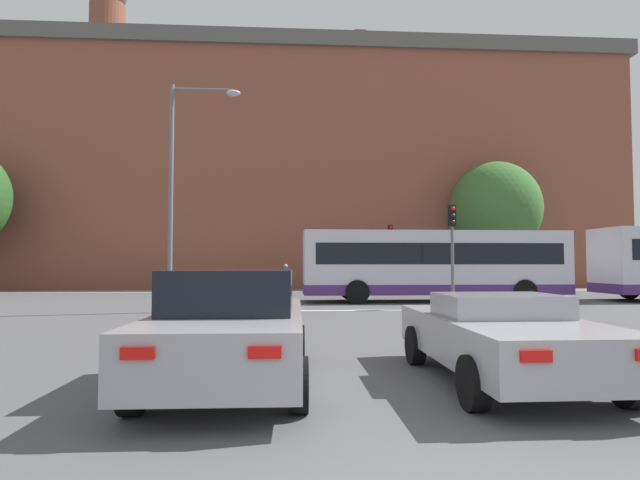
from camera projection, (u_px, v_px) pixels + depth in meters
name	position (u px, v px, depth m)	size (l,w,h in m)	color
stop_line_strip	(321.00, 310.00, 17.82)	(7.68, 0.30, 0.01)	silver
far_pavement	(308.00, 291.00, 30.09)	(68.53, 2.50, 0.01)	gray
brick_civic_building	(302.00, 173.00, 39.57)	(46.83, 12.71, 24.59)	brown
car_saloon_left	(233.00, 326.00, 7.06)	(2.14, 4.71, 1.61)	#9E9EA3
car_roadster_right	(502.00, 336.00, 7.16)	(2.08, 4.31, 1.25)	#9E9EA3
bus_crossing_lead	(433.00, 264.00, 22.14)	(11.54, 2.72, 3.09)	silver
traffic_light_far_right	(390.00, 247.00, 29.66)	(0.26, 0.31, 3.95)	slate
traffic_light_near_right	(452.00, 238.00, 18.76)	(0.26, 0.31, 3.88)	slate
street_lamp_junction	(183.00, 173.00, 17.39)	(2.46, 0.36, 7.96)	slate
pedestrian_waiting	(381.00, 275.00, 31.01)	(0.40, 0.46, 1.59)	black
pedestrian_walking_east	(286.00, 275.00, 29.75)	(0.45, 0.41, 1.64)	#333851
pedestrian_walking_west	(313.00, 273.00, 30.80)	(0.37, 0.46, 1.80)	#333851
tree_kerbside	(495.00, 209.00, 32.80)	(5.87, 5.87, 8.36)	#4C3823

